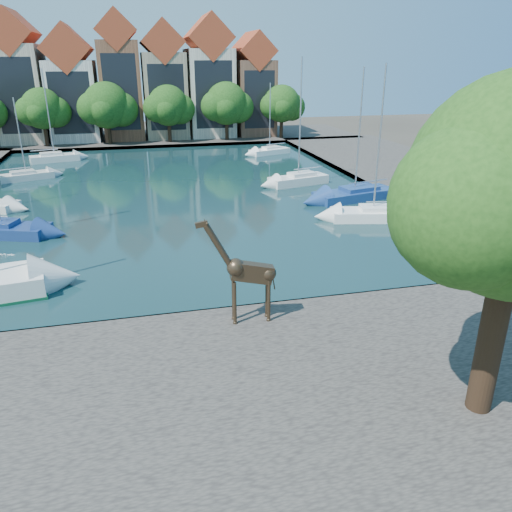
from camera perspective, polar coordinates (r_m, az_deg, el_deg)
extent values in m
plane|color=#38332B|center=(23.47, -5.04, -7.03)|extent=(160.00, 160.00, 0.00)
cube|color=black|center=(45.89, -9.68, 7.23)|extent=(38.00, 50.00, 0.08)
cube|color=#4E4A44|center=(17.57, -1.41, -17.06)|extent=(50.00, 14.00, 0.50)
cube|color=#4E4A44|center=(77.26, -11.59, 13.05)|extent=(60.00, 16.00, 0.50)
cube|color=#4E4A44|center=(53.54, 18.35, 8.73)|extent=(14.00, 52.00, 0.50)
cylinder|color=#332114|center=(17.32, 25.36, -8.08)|extent=(0.80, 0.80, 5.50)
sphere|color=#1D4413|center=(14.41, 23.53, 5.23)|extent=(4.48, 4.48, 4.48)
cube|color=beige|center=(77.86, -25.08, 16.43)|extent=(5.88, 9.00, 12.50)
cube|color=#A92E21|center=(77.79, -26.02, 21.94)|extent=(5.94, 9.18, 5.94)
cube|color=black|center=(73.47, -25.70, 16.14)|extent=(4.80, 0.05, 9.38)
cube|color=silver|center=(77.00, -20.05, 16.34)|extent=(6.37, 9.00, 10.50)
cube|color=#A92E21|center=(76.82, -20.73, 21.27)|extent=(6.43, 9.18, 6.43)
cube|color=black|center=(72.56, -20.38, 16.04)|extent=(5.20, 0.05, 7.88)
cube|color=brown|center=(76.55, -15.12, 17.78)|extent=(5.39, 9.00, 13.00)
cube|color=#A92E21|center=(76.51, -15.73, 23.53)|extent=(5.44, 9.18, 5.44)
cube|color=black|center=(72.07, -15.16, 17.58)|extent=(4.40, 0.05, 9.75)
cube|color=tan|center=(76.73, -10.38, 17.60)|extent=(5.88, 9.00, 11.50)
cube|color=#A92E21|center=(76.60, -10.76, 22.87)|extent=(5.94, 9.18, 5.94)
cube|color=black|center=(72.27, -10.13, 17.38)|extent=(4.80, 0.05, 8.62)
cube|color=beige|center=(77.40, -5.35, 18.06)|extent=(6.37, 9.00, 12.00)
cube|color=#A92E21|center=(77.30, -5.55, 23.56)|extent=(6.43, 9.18, 6.43)
cube|color=black|center=(72.97, -4.80, 17.86)|extent=(5.20, 0.05, 9.00)
cube|color=brown|center=(78.66, -0.41, 17.65)|extent=(5.39, 9.00, 10.50)
cube|color=#A92E21|center=(78.47, -0.42, 22.37)|extent=(5.44, 9.18, 5.44)
cube|color=black|center=(74.31, 0.41, 17.42)|extent=(4.40, 0.05, 7.88)
cylinder|color=#332114|center=(72.38, -22.89, 12.76)|extent=(0.50, 0.50, 3.20)
sphere|color=#163910|center=(72.05, -23.26, 15.23)|extent=(5.20, 5.20, 5.20)
sphere|color=#163910|center=(72.16, -21.91, 15.01)|extent=(3.90, 3.90, 3.90)
sphere|color=#163910|center=(71.91, -24.43, 14.84)|extent=(3.64, 3.64, 3.64)
cylinder|color=#332114|center=(71.58, -16.42, 13.48)|extent=(0.50, 0.50, 3.20)
sphere|color=#163910|center=(71.22, -16.71, 16.17)|extent=(6.00, 6.00, 6.00)
sphere|color=#163910|center=(71.51, -15.16, 15.86)|extent=(4.50, 4.50, 4.50)
sphere|color=#163910|center=(70.94, -18.08, 15.77)|extent=(4.20, 4.20, 4.20)
cylinder|color=#332114|center=(71.67, -9.85, 14.03)|extent=(0.50, 0.50, 3.20)
sphere|color=#163910|center=(71.33, -10.02, 16.59)|extent=(5.40, 5.40, 5.40)
sphere|color=#163910|center=(71.80, -8.67, 16.26)|extent=(4.05, 4.05, 4.05)
sphere|color=#163910|center=(70.87, -11.23, 16.26)|extent=(3.78, 3.78, 3.78)
cylinder|color=#332114|center=(72.64, -3.35, 14.39)|extent=(0.50, 0.50, 3.20)
sphere|color=#163910|center=(72.30, -3.41, 17.02)|extent=(5.80, 5.80, 5.80)
sphere|color=#163910|center=(72.97, -2.04, 16.63)|extent=(4.35, 4.35, 4.35)
sphere|color=#163910|center=(71.66, -4.66, 16.72)|extent=(4.06, 4.06, 4.06)
cylinder|color=#332114|center=(74.47, 2.91, 14.58)|extent=(0.50, 0.50, 3.20)
sphere|color=#163910|center=(74.15, 2.96, 17.00)|extent=(5.20, 5.20, 5.20)
sphere|color=#163910|center=(74.93, 4.08, 16.63)|extent=(3.90, 3.90, 3.90)
sphere|color=#163910|center=(73.40, 1.93, 16.77)|extent=(3.64, 3.64, 3.64)
cylinder|color=#392B1C|center=(21.45, -2.44, -5.43)|extent=(0.15, 0.15, 1.95)
cylinder|color=#392B1C|center=(21.81, -2.59, -4.95)|extent=(0.15, 0.15, 1.95)
cylinder|color=#392B1C|center=(21.67, 1.48, -5.12)|extent=(0.15, 0.15, 1.95)
cylinder|color=#392B1C|center=(22.03, 1.26, -4.65)|extent=(0.15, 0.15, 1.95)
cube|color=#392B1C|center=(21.18, -0.45, -1.88)|extent=(1.92, 0.62, 1.14)
cylinder|color=#392B1C|center=(20.53, -4.27, 1.10)|extent=(1.26, 0.35, 2.02)
cube|color=#392B1C|center=(20.15, -6.24, 3.61)|extent=(0.55, 0.20, 0.31)
cube|color=navy|center=(37.71, -27.02, 2.78)|extent=(6.56, 4.06, 0.94)
cube|color=navy|center=(37.63, -27.11, 3.23)|extent=(3.06, 2.32, 0.52)
cube|color=silver|center=(54.75, -24.76, 8.37)|extent=(5.25, 3.36, 0.83)
cube|color=silver|center=(54.69, -24.81, 8.65)|extent=(2.46, 1.90, 0.46)
cylinder|color=#B2B2B7|center=(54.13, -25.40, 12.26)|extent=(0.11, 0.11, 7.13)
cube|color=silver|center=(63.43, -22.02, 10.43)|extent=(5.64, 3.17, 0.97)
cube|color=silver|center=(63.37, -22.06, 10.71)|extent=(2.59, 1.86, 0.54)
cylinder|color=#B2B2B7|center=(62.78, -22.67, 14.86)|extent=(0.13, 0.13, 9.41)
cube|color=white|center=(38.01, 13.22, 4.75)|extent=(6.38, 3.37, 0.95)
cube|color=white|center=(37.92, 13.26, 5.21)|extent=(2.91, 2.02, 0.53)
cylinder|color=#B2B2B7|center=(36.86, 13.94, 12.70)|extent=(0.13, 0.13, 10.14)
cube|color=navy|center=(43.45, 11.22, 7.02)|extent=(7.51, 4.00, 0.96)
cube|color=navy|center=(43.37, 11.25, 7.43)|extent=(3.43, 2.39, 0.53)
cylinder|color=#B2B2B7|center=(42.47, 11.74, 13.78)|extent=(0.13, 0.13, 9.82)
cube|color=silver|center=(48.00, 4.86, 8.76)|extent=(6.00, 3.34, 1.01)
cube|color=silver|center=(47.92, 4.87, 9.15)|extent=(2.75, 1.97, 0.56)
cylinder|color=#B2B2B7|center=(47.08, 5.08, 15.34)|extent=(0.14, 0.14, 10.52)
cube|color=white|center=(63.77, 1.56, 11.94)|extent=(5.46, 3.47, 0.82)
cube|color=white|center=(63.73, 1.57, 12.19)|extent=(2.55, 1.96, 0.45)
cylinder|color=#B2B2B7|center=(63.21, 1.60, 15.64)|extent=(0.11, 0.11, 7.81)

